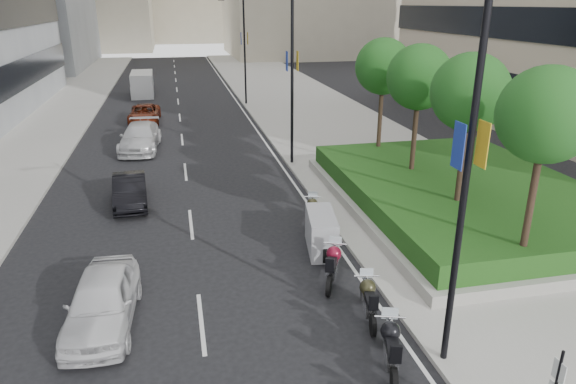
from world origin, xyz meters
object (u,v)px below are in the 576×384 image
object	(u,v)px
motorcycle_6	(312,212)
car_c	(140,137)
lamp_post_2	(243,45)
motorcycle_4	(333,265)
motorcycle_2	(391,347)
motorcycle_5	(321,232)
car_d	(144,114)
car_a	(102,301)
car_b	(130,190)
delivery_van	(142,85)
lamp_post_1	(289,72)
motorcycle_3	(368,300)
lamp_post_0	(461,170)

from	to	relation	value
motorcycle_6	car_c	world-z (taller)	car_c
lamp_post_2	motorcycle_4	size ratio (longest dim) A/B	4.27
motorcycle_6	car_c	size ratio (longest dim) A/B	0.38
car_c	motorcycle_2	bearing A→B (deg)	-67.97
motorcycle_5	car_d	world-z (taller)	motorcycle_5
lamp_post_2	car_a	xyz separation A→B (m)	(-8.27, -31.47, -4.33)
lamp_post_2	car_c	distance (m)	15.92
lamp_post_2	motorcycle_6	size ratio (longest dim) A/B	4.41
motorcycle_6	car_b	xyz separation A→B (m)	(-7.26, 3.92, 0.09)
car_d	delivery_van	xyz separation A→B (m)	(-0.63, 12.11, 0.37)
motorcycle_2	motorcycle_4	xyz separation A→B (m)	(-0.15, 4.30, -0.01)
lamp_post_2	motorcycle_6	xyz separation A→B (m)	(-0.88, -26.15, -4.50)
lamp_post_1	lamp_post_2	distance (m)	18.00
motorcycle_5	car_b	xyz separation A→B (m)	(-7.01, 6.16, -0.05)
lamp_post_2	motorcycle_3	distance (m)	33.07
lamp_post_0	motorcycle_5	distance (m)	8.00
car_b	car_d	distance (m)	16.98
lamp_post_0	motorcycle_2	world-z (taller)	lamp_post_0
motorcycle_4	car_a	size ratio (longest dim) A/B	0.49
lamp_post_0	car_c	size ratio (longest dim) A/B	1.69
motorcycle_4	motorcycle_5	xyz separation A→B (m)	(0.25, 2.22, 0.10)
car_b	lamp_post_2	bearing A→B (deg)	66.09
motorcycle_5	car_a	world-z (taller)	car_a
motorcycle_6	car_d	size ratio (longest dim) A/B	0.44
lamp_post_0	car_b	xyz separation A→B (m)	(-8.14, 12.77, -4.41)
car_a	motorcycle_5	bearing A→B (deg)	26.70
motorcycle_2	delivery_van	distance (m)	42.46
motorcycle_3	motorcycle_5	distance (m)	4.37
lamp_post_1	lamp_post_2	world-z (taller)	same
lamp_post_0	motorcycle_6	bearing A→B (deg)	95.69
motorcycle_3	motorcycle_6	bearing A→B (deg)	10.65
car_b	motorcycle_5	bearing A→B (deg)	-45.10
lamp_post_1	delivery_van	size ratio (longest dim) A/B	1.72
lamp_post_2	motorcycle_2	distance (m)	35.21
lamp_post_1	car_c	world-z (taller)	lamp_post_1
lamp_post_1	car_b	xyz separation A→B (m)	(-8.14, -4.23, -4.41)
lamp_post_1	car_d	world-z (taller)	lamp_post_1
lamp_post_2	delivery_van	world-z (taller)	lamp_post_2
motorcycle_5	delivery_van	size ratio (longest dim) A/B	0.47
lamp_post_2	delivery_van	distance (m)	11.90
motorcycle_4	car_b	size ratio (longest dim) A/B	0.53
motorcycle_2	car_d	xyz separation A→B (m)	(-6.98, 29.66, 0.04)
motorcycle_4	car_d	size ratio (longest dim) A/B	0.45
motorcycle_4	delivery_van	size ratio (longest dim) A/B	0.40
lamp_post_1	car_d	bearing A→B (deg)	122.78
car_b	delivery_van	xyz separation A→B (m)	(-0.70, 29.09, 0.36)
motorcycle_4	car_a	bearing A→B (deg)	121.65
car_a	motorcycle_3	bearing A→B (deg)	-6.66
lamp_post_0	motorcycle_2	size ratio (longest dim) A/B	4.05
motorcycle_2	car_a	bearing A→B (deg)	80.97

